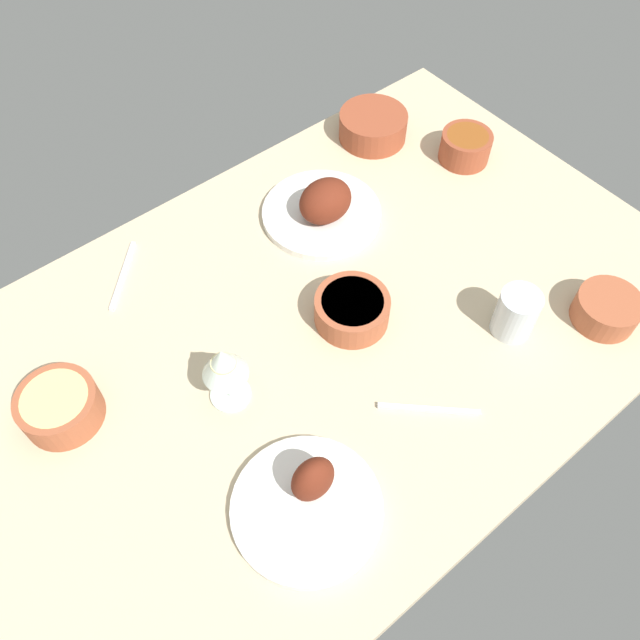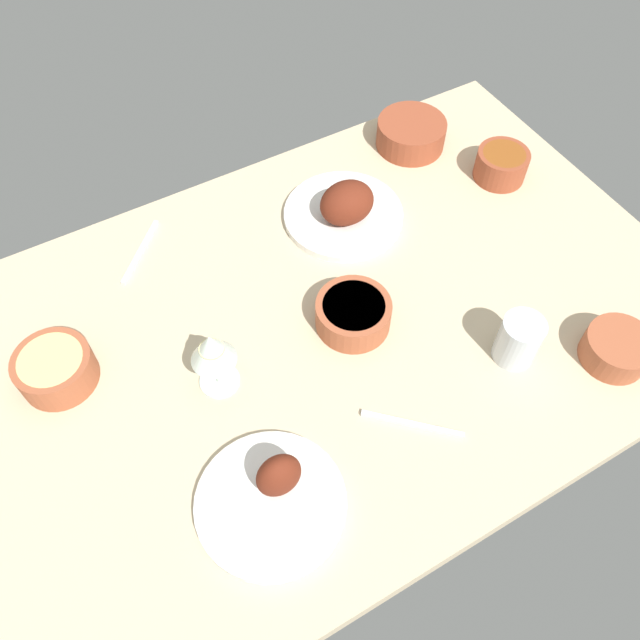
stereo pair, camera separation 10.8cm
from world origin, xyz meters
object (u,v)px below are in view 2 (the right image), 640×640
at_px(spoon_loose, 412,424).
at_px(wine_glass, 212,351).
at_px(plate_far_side, 273,496).
at_px(fork_loose, 140,252).
at_px(water_tumbler, 519,340).
at_px(plate_center_main, 345,209).
at_px(bowl_sauce, 411,133).
at_px(bowl_onions, 353,313).
at_px(bowl_cream, 617,348).
at_px(bowl_potatoes, 55,368).
at_px(bowl_soup, 501,164).

bearing_deg(spoon_loose, wine_glass, 179.71).
xyz_separation_m(plate_far_side, fork_loose, (-0.00, -0.58, -0.02)).
bearing_deg(water_tumbler, plate_center_main, -77.91).
xyz_separation_m(bowl_sauce, water_tumbler, (0.16, 0.55, 0.01)).
bearing_deg(spoon_loose, water_tumbler, 50.06).
height_order(water_tumbler, spoon_loose, water_tumbler).
bearing_deg(water_tumbler, bowl_onions, -43.14).
xyz_separation_m(plate_far_side, bowl_cream, (-0.64, 0.06, 0.01)).
distance_m(bowl_onions, fork_loose, 0.45).
bearing_deg(bowl_potatoes, bowl_soup, -178.52).
relative_size(bowl_onions, wine_glass, 0.98).
bearing_deg(fork_loose, bowl_sauce, -45.78).
xyz_separation_m(bowl_onions, bowl_soup, (-0.48, -0.18, 0.00)).
bearing_deg(bowl_soup, plate_far_side, 27.88).
height_order(plate_far_side, bowl_onions, plate_far_side).
bearing_deg(bowl_potatoes, spoon_loose, 141.92).
distance_m(bowl_potatoes, fork_loose, 0.30).
bearing_deg(wine_glass, spoon_loose, 136.09).
height_order(bowl_onions, wine_glass, wine_glass).
distance_m(bowl_soup, fork_loose, 0.78).
xyz_separation_m(bowl_potatoes, wine_glass, (-0.24, 0.14, 0.07)).
relative_size(bowl_onions, bowl_cream, 1.17).
bearing_deg(water_tumbler, plate_far_side, 3.10).
xyz_separation_m(bowl_potatoes, bowl_soup, (-0.98, -0.03, 0.00)).
xyz_separation_m(bowl_potatoes, fork_loose, (-0.22, -0.20, -0.03)).
bearing_deg(fork_loose, bowl_soup, -59.29).
relative_size(plate_center_main, bowl_potatoes, 1.86).
distance_m(wine_glass, spoon_loose, 0.35).
relative_size(bowl_sauce, fork_loose, 0.92).
bearing_deg(bowl_soup, wine_glass, 12.71).
bearing_deg(fork_loose, plate_far_side, -136.16).
bearing_deg(plate_far_side, spoon_loose, -179.92).
height_order(bowl_cream, bowl_sauce, bowl_sauce).
distance_m(bowl_sauce, fork_loose, 0.65).
relative_size(plate_far_side, water_tumbler, 2.48).
distance_m(bowl_soup, spoon_loose, 0.64).
relative_size(bowl_soup, wine_glass, 0.79).
relative_size(bowl_cream, bowl_soup, 1.06).
bearing_deg(bowl_onions, bowl_cream, 141.27).
height_order(bowl_potatoes, wine_glass, wine_glass).
distance_m(bowl_cream, water_tumbler, 0.18).
xyz_separation_m(bowl_potatoes, bowl_onions, (-0.50, 0.15, -0.00)).
xyz_separation_m(plate_far_side, wine_glass, (-0.02, -0.23, 0.08)).
distance_m(bowl_cream, wine_glass, 0.69).
height_order(bowl_onions, spoon_loose, bowl_onions).
height_order(bowl_sauce, wine_glass, wine_glass).
bearing_deg(plate_far_side, water_tumbler, -176.90).
relative_size(plate_center_main, spoon_loose, 1.43).
bearing_deg(bowl_cream, water_tumbler, -31.41).
bearing_deg(bowl_potatoes, fork_loose, -137.52).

